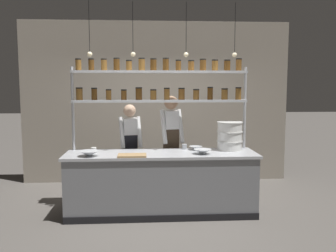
% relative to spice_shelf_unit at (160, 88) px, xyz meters
% --- Properties ---
extents(ground_plane, '(40.00, 40.00, 0.00)m').
position_rel_spice_shelf_unit_xyz_m(ground_plane, '(-0.01, -0.33, -1.87)').
color(ground_plane, '#5B5651').
extents(back_wall, '(5.22, 0.12, 3.14)m').
position_rel_spice_shelf_unit_xyz_m(back_wall, '(-0.01, 1.63, -0.31)').
color(back_wall, '#9E9384').
rests_on(back_wall, ground_plane).
extents(prep_counter, '(2.82, 0.76, 0.92)m').
position_rel_spice_shelf_unit_xyz_m(prep_counter, '(-0.01, -0.33, -1.42)').
color(prep_counter, gray).
rests_on(prep_counter, ground_plane).
extents(spice_shelf_unit, '(2.70, 0.28, 2.33)m').
position_rel_spice_shelf_unit_xyz_m(spice_shelf_unit, '(0.00, 0.00, 0.00)').
color(spice_shelf_unit, '#B7BABF').
rests_on(spice_shelf_unit, ground_plane).
extents(chef_left, '(0.41, 0.33, 1.60)m').
position_rel_spice_shelf_unit_xyz_m(chef_left, '(-0.49, 0.35, -0.96)').
color(chef_left, black).
rests_on(chef_left, ground_plane).
extents(chef_center, '(0.41, 0.34, 1.74)m').
position_rel_spice_shelf_unit_xyz_m(chef_center, '(0.19, 0.28, -0.86)').
color(chef_center, black).
rests_on(chef_center, ground_plane).
extents(container_stack, '(0.39, 0.39, 0.44)m').
position_rel_spice_shelf_unit_xyz_m(container_stack, '(1.05, -0.16, -0.74)').
color(container_stack, white).
rests_on(container_stack, prep_counter).
extents(cutting_board, '(0.40, 0.26, 0.02)m').
position_rel_spice_shelf_unit_xyz_m(cutting_board, '(-0.43, -0.57, -0.94)').
color(cutting_board, '#A88456').
rests_on(cutting_board, prep_counter).
extents(prep_bowl_near_left, '(0.21, 0.21, 0.06)m').
position_rel_spice_shelf_unit_xyz_m(prep_bowl_near_left, '(0.54, -0.11, -0.93)').
color(prep_bowl_near_left, '#B2B7BC').
rests_on(prep_bowl_near_left, prep_counter).
extents(prep_bowl_center_front, '(0.26, 0.26, 0.07)m').
position_rel_spice_shelf_unit_xyz_m(prep_bowl_center_front, '(0.59, -0.47, -0.92)').
color(prep_bowl_center_front, silver).
rests_on(prep_bowl_center_front, prep_counter).
extents(prep_bowl_center_back, '(0.29, 0.29, 0.08)m').
position_rel_spice_shelf_unit_xyz_m(prep_bowl_center_back, '(-1.03, -0.53, -0.92)').
color(prep_bowl_center_back, silver).
rests_on(prep_bowl_center_back, prep_counter).
extents(serving_cup_front, '(0.08, 0.08, 0.08)m').
position_rel_spice_shelf_unit_xyz_m(serving_cup_front, '(0.37, -0.05, -0.91)').
color(serving_cup_front, '#B2B7BC').
rests_on(serving_cup_front, prep_counter).
extents(serving_cup_by_board, '(0.08, 0.08, 0.09)m').
position_rel_spice_shelf_unit_xyz_m(serving_cup_by_board, '(-1.00, -0.30, -0.91)').
color(serving_cup_by_board, silver).
rests_on(serving_cup_by_board, prep_counter).
extents(pendant_light_row, '(2.15, 0.07, 0.77)m').
position_rel_spice_shelf_unit_xyz_m(pendant_light_row, '(-0.00, -0.33, 0.52)').
color(pendant_light_row, black).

